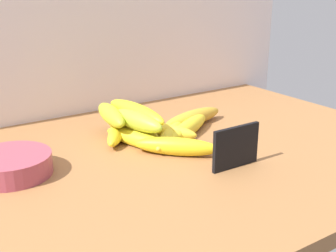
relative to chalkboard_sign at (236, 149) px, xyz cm
name	(u,v)px	position (x,y,z in cm)	size (l,w,h in cm)	color
counter_top	(179,160)	(-5.02, 11.90, -5.36)	(110.00, 76.00, 3.00)	#916036
chalkboard_sign	(236,149)	(0.00, 0.00, 0.00)	(11.00, 1.80, 8.40)	black
fruit_bowl	(11,165)	(-37.56, 20.79, -1.85)	(15.33, 15.33, 4.01)	#9F4051
banana_0	(154,131)	(-4.91, 22.10, -1.80)	(20.62, 4.11, 4.11)	yellow
banana_1	(134,132)	(-9.28, 23.81, -1.74)	(15.88, 4.24, 4.24)	#B0941E
banana_2	(138,139)	(-10.45, 19.92, -2.10)	(18.77, 3.52, 3.52)	yellow
banana_3	(177,146)	(-6.09, 11.36, -1.93)	(18.05, 3.85, 3.85)	yellow
banana_4	(188,128)	(3.04, 19.66, -1.99)	(19.75, 3.73, 3.73)	yellow
banana_5	(170,136)	(-3.38, 17.90, -2.13)	(17.71, 3.46, 3.46)	yellow
banana_6	(118,131)	(-11.56, 27.04, -2.09)	(17.90, 3.53, 3.53)	yellow
banana_7	(193,118)	(8.31, 24.87, -1.88)	(19.21, 3.95, 3.95)	gold
banana_8	(111,115)	(-12.52, 28.34, 1.68)	(15.78, 4.00, 4.00)	gold
banana_9	(136,112)	(-7.95, 24.93, 2.41)	(20.38, 4.07, 4.07)	yellow
banana_10	(137,121)	(-9.86, 21.30, 1.72)	(15.84, 4.11, 4.11)	#A7BF2D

